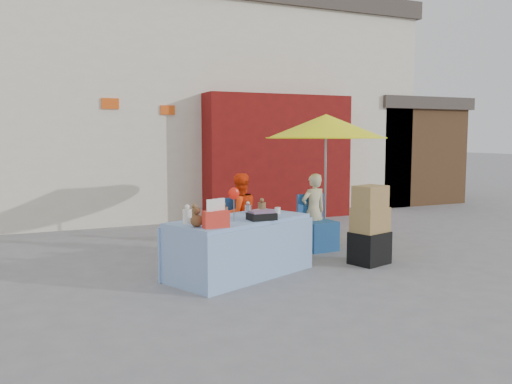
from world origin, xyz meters
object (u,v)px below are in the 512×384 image
umbrella (326,127)px  chair_right (318,233)px  vendor_beige (313,211)px  vendor_orange (239,215)px  chair_left (243,240)px  box_stack (370,228)px  market_table (239,246)px

umbrella → chair_right: bearing=-136.7°
vendor_beige → umbrella: size_ratio=0.56×
chair_right → vendor_orange: vendor_orange is taller
chair_left → box_stack: (1.42, -1.09, 0.24)m
chair_right → umbrella: size_ratio=0.41×
chair_right → vendor_beige: (0.00, 0.13, 0.33)m
umbrella → chair_left: bearing=-169.6°
vendor_beige → market_table: bearing=26.4°
vendor_orange → vendor_beige: 1.25m
umbrella → box_stack: umbrella is taller
vendor_orange → box_stack: (1.42, -1.22, -0.11)m
chair_left → box_stack: size_ratio=0.79×
vendor_orange → umbrella: size_ratio=0.58×
chair_left → box_stack: 1.81m
vendor_beige → box_stack: size_ratio=1.08×
chair_right → vendor_orange: bearing=168.7°
chair_left → chair_right: size_ratio=1.00×
market_table → vendor_beige: (1.69, 1.03, 0.21)m
chair_left → umbrella: size_ratio=0.41×
market_table → chair_left: (0.44, 0.90, -0.12)m
chair_left → chair_right: bearing=-5.2°
chair_right → box_stack: box_stack is taller
market_table → chair_right: bearing=5.0°
umbrella → vendor_orange: bearing=-174.5°
market_table → chair_right: 1.91m
market_table → vendor_orange: vendor_orange is taller
market_table → box_stack: (1.86, -0.19, 0.13)m
chair_right → box_stack: 1.13m
chair_left → umbrella: umbrella is taller
vendor_orange → box_stack: 1.88m
chair_left → box_stack: box_stack is taller
chair_left → chair_right: (1.25, 0.00, 0.00)m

